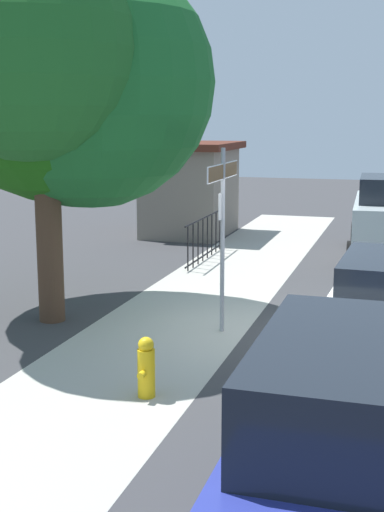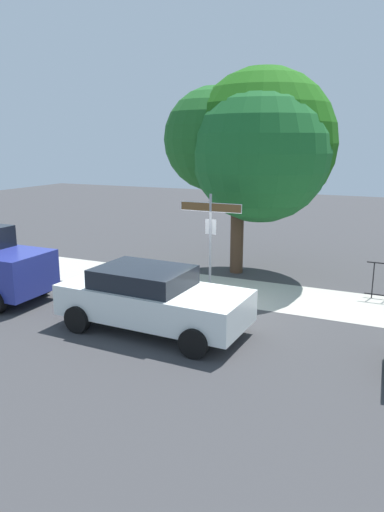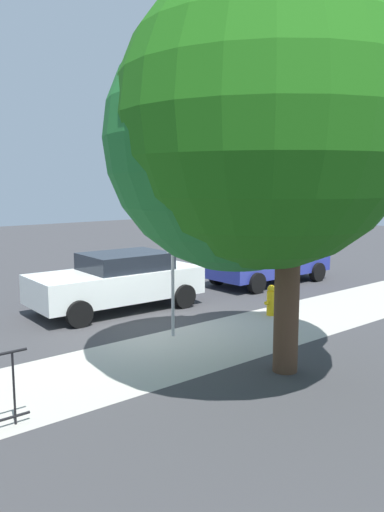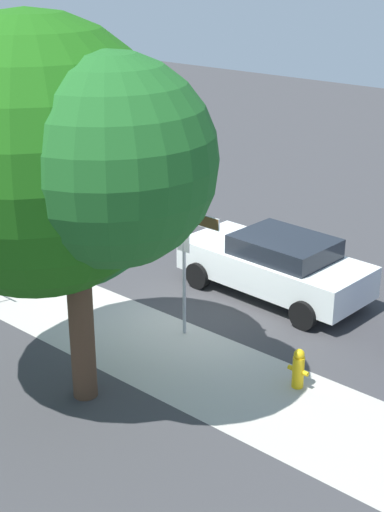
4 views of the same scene
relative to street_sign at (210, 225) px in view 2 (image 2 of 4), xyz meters
name	(u,v)px [view 2 (image 2 of 4)]	position (x,y,z in m)	size (l,w,h in m)	color
ground_plane	(211,303)	(0.20, -0.40, -2.11)	(60.00, 60.00, 0.00)	#38383A
sidewalk_strip	(293,299)	(2.20, 0.90, -2.11)	(24.00, 2.60, 0.00)	#AAA89D
street_sign	(210,225)	(0.00, 0.00, 0.00)	(1.81, 0.07, 2.98)	#9EA0A5
shade_tree	(254,146)	(0.30, 2.83, 2.12)	(5.55, 5.05, 6.67)	#4B3424
car_white	(152,298)	(-0.33, -2.79, -1.33)	(4.54, 2.21, 1.50)	white
fire_hydrant	(125,272)	(-2.98, 0.20, -1.73)	(0.42, 0.22, 0.78)	yellow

